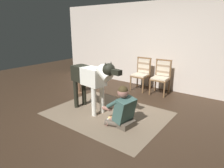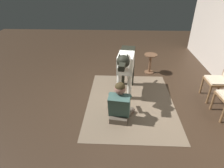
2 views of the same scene
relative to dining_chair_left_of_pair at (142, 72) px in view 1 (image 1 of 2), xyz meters
name	(u,v)px [view 1 (image 1 of 2)]	position (x,y,z in m)	size (l,w,h in m)	color
ground_plane	(103,114)	(0.19, -2.10, -0.54)	(12.87, 12.87, 0.00)	#36261A
back_wall	(156,46)	(0.19, 0.45, 0.76)	(7.44, 0.10, 2.60)	beige
area_rug	(108,113)	(0.24, -2.01, -0.54)	(2.53, 1.92, 0.01)	#73614D
dining_chair_left_of_pair	(142,72)	(0.00, 0.00, 0.00)	(0.46, 0.47, 0.98)	brown
dining_chair_right_of_pair	(161,75)	(0.63, 0.00, 0.00)	(0.49, 0.49, 0.98)	brown
person_sitting_on_floor	(123,110)	(0.81, -2.25, -0.21)	(0.70, 0.57, 0.82)	brown
large_dog	(92,78)	(-0.10, -2.13, 0.26)	(1.59, 0.44, 1.22)	white
hot_dog_on_plate	(112,119)	(0.52, -2.21, -0.52)	(0.22, 0.22, 0.06)	silver
round_side_table	(79,82)	(-1.29, -1.39, -0.21)	(0.36, 0.36, 0.56)	brown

